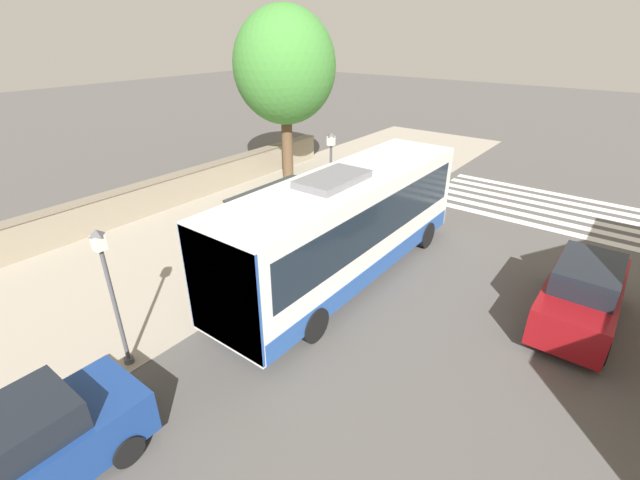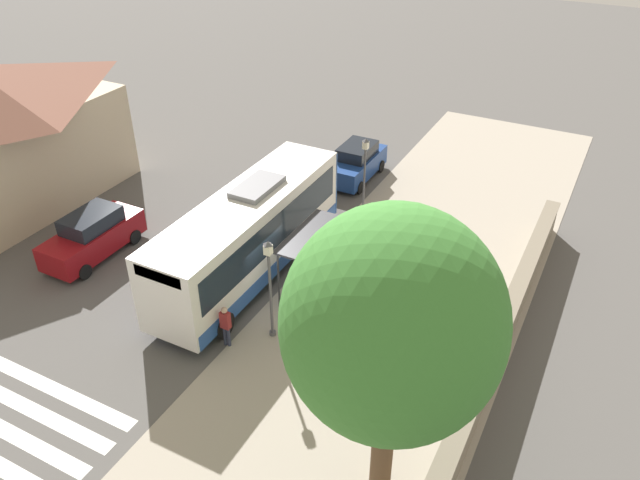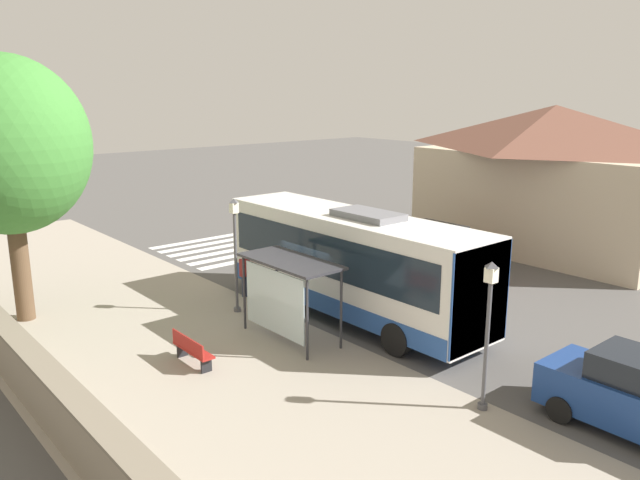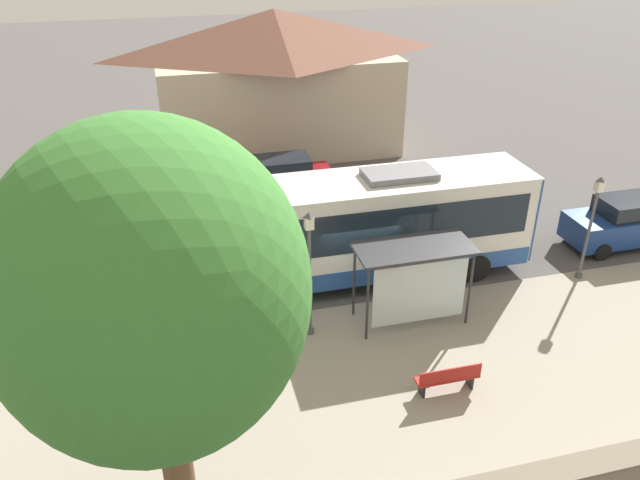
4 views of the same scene
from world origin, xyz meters
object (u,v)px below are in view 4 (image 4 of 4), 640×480
bus_shelter (415,263)px  bus (374,224)px  street_lamp_far (309,264)px  street_lamp_near (592,219)px  shade_tree (151,292)px  bench (448,378)px  parked_car_far_lane (279,181)px  parked_car_behind_bus (624,222)px  pedestrian (263,291)px

bus_shelter → bus: bearing=5.0°
street_lamp_far → street_lamp_near: bearing=-85.4°
bus_shelter → shade_tree: bearing=128.4°
bench → parked_car_far_lane: parked_car_far_lane is taller
street_lamp_near → parked_car_behind_bus: size_ratio=0.89×
bus → street_lamp_near: bus is taller
street_lamp_far → parked_car_behind_bus: 12.88m
pedestrian → parked_car_behind_bus: parked_car_behind_bus is taller
street_lamp_far → parked_car_behind_bus: bearing=-78.8°
bus_shelter → bench: (-3.16, 0.25, -1.62)m
bus → parked_car_far_lane: bus is taller
bus → parked_car_far_lane: bearing=16.0°
street_lamp_far → bus: bearing=-46.5°
bus → street_lamp_near: bearing=-106.0°
bus_shelter → pedestrian: size_ratio=2.06×
parked_car_behind_bus → parked_car_far_lane: 13.50m
bench → shade_tree: shade_tree is taller
parked_car_far_lane → parked_car_behind_bus: bearing=-120.7°
bench → street_lamp_near: bearing=-58.7°
street_lamp_near → street_lamp_far: (-0.77, 9.65, 0.16)m
bus_shelter → parked_car_far_lane: (9.58, 2.17, -1.13)m
street_lamp_near → parked_car_far_lane: bearing=45.3°
street_lamp_far → shade_tree: (-5.84, 3.99, 3.43)m
bus_shelter → street_lamp_near: street_lamp_near is taller
bus → street_lamp_far: bearing=133.5°
pedestrian → shade_tree: size_ratio=0.19×
bus → pedestrian: size_ratio=6.20×
bus → parked_car_behind_bus: (-0.23, -9.68, -1.03)m
shade_tree → parked_car_behind_bus: 19.16m
bus → shade_tree: 11.63m
bus_shelter → parked_car_behind_bus: (2.68, -9.43, -1.19)m
bus_shelter → parked_car_far_lane: bus_shelter is taller
shade_tree → parked_car_far_lane: (15.23, -4.94, -4.85)m
street_lamp_far → parked_car_far_lane: street_lamp_far is taller
pedestrian → parked_car_far_lane: bearing=-14.5°
bench → street_lamp_far: 4.81m
bench → street_lamp_far: bearing=40.5°
shade_tree → parked_car_far_lane: 16.73m
parked_car_behind_bus → parked_car_far_lane: (6.90, 11.60, 0.05)m
parked_car_behind_bus → parked_car_far_lane: parked_car_far_lane is taller
bus → street_lamp_far: size_ratio=2.62×
street_lamp_far → shade_tree: 7.86m
bus → street_lamp_far: 3.98m
bus → shade_tree: (-8.56, 6.86, 3.87)m
bench → parked_car_far_lane: (12.75, 1.92, 0.49)m
pedestrian → street_lamp_near: size_ratio=0.46×
bench → shade_tree: 9.04m
street_lamp_far → pedestrian: bearing=46.5°
pedestrian → street_lamp_far: (-1.13, -1.19, 1.39)m
pedestrian → street_lamp_near: street_lamp_near is taller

